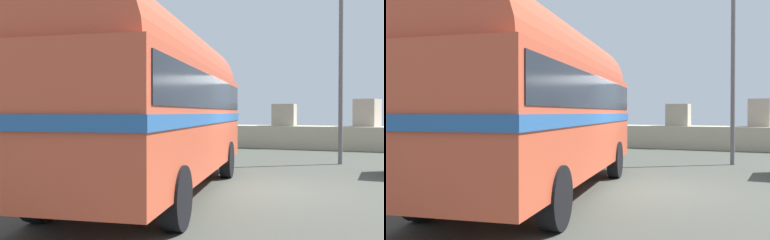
# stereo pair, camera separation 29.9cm
# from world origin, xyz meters

# --- Properties ---
(ground) EXTENTS (32.00, 26.00, 0.02)m
(ground) POSITION_xyz_m (0.00, 0.00, 0.01)
(ground) COLOR #43463E
(breakwater) EXTENTS (31.36, 2.63, 2.44)m
(breakwater) POSITION_xyz_m (-0.32, 11.81, 0.71)
(breakwater) COLOR #B1AD8F
(breakwater) RESTS_ON ground
(vintage_coach) EXTENTS (3.74, 8.86, 3.70)m
(vintage_coach) POSITION_xyz_m (-1.91, -1.33, 2.05)
(vintage_coach) COLOR black
(vintage_coach) RESTS_ON ground
(second_coach) EXTENTS (2.99, 8.73, 3.70)m
(second_coach) POSITION_xyz_m (-6.52, 0.09, 2.05)
(second_coach) COLOR black
(second_coach) RESTS_ON ground
(lamp_post) EXTENTS (1.12, 0.73, 7.44)m
(lamp_post) POSITION_xyz_m (1.34, 5.57, 4.14)
(lamp_post) COLOR #5B5B60
(lamp_post) RESTS_ON ground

